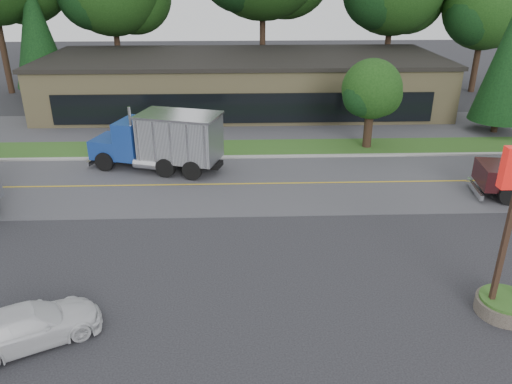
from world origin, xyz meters
TOP-DOWN VIEW (x-y plane):
  - ground at (0.00, 0.00)m, footprint 140.00×140.00m
  - road at (0.00, 9.00)m, footprint 60.00×8.00m
  - center_line at (0.00, 9.00)m, footprint 60.00×0.12m
  - curb at (0.00, 13.20)m, footprint 60.00×0.30m
  - grass_verge at (0.00, 15.00)m, footprint 60.00×3.40m
  - far_parking at (0.00, 20.00)m, footprint 60.00×7.00m
  - strip_mall at (2.00, 26.00)m, footprint 32.00×12.00m
  - tree_far_e at (24.12, 31.10)m, footprint 8.02×7.55m
  - evergreen_left at (-16.00, 30.00)m, footprint 4.63×4.63m
  - evergreen_right at (20.00, 18.00)m, footprint 3.98×3.98m
  - tree_verge at (10.06, 15.05)m, footprint 4.02×3.78m
  - dump_truck_blue at (-2.78, 11.44)m, footprint 7.97×4.60m
  - rally_car at (-5.00, -3.41)m, footprint 4.64×3.58m

SIDE VIEW (x-z plane):
  - ground at x=0.00m, z-range 0.00..0.00m
  - road at x=0.00m, z-range -0.01..0.01m
  - center_line at x=0.00m, z-range 0.00..0.00m
  - curb at x=0.00m, z-range -0.06..0.06m
  - grass_verge at x=0.00m, z-range -0.01..0.01m
  - far_parking at x=0.00m, z-range -0.01..0.01m
  - rally_car at x=-5.00m, z-range 0.00..1.25m
  - dump_truck_blue at x=-2.78m, z-range 0.12..3.48m
  - strip_mall at x=2.00m, z-range 0.00..4.00m
  - tree_verge at x=10.06m, z-range 0.78..6.51m
  - evergreen_right at x=20.00m, z-range 0.45..9.50m
  - evergreen_left at x=-16.00m, z-range 0.52..11.04m
  - tree_far_e at x=24.12m, z-range 1.58..13.01m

